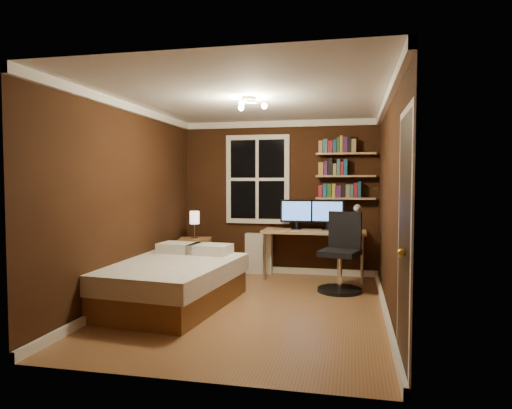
% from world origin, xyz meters
% --- Properties ---
extents(floor, '(4.20, 4.20, 0.00)m').
position_xyz_m(floor, '(0.00, 0.00, 0.00)').
color(floor, brown).
rests_on(floor, ground).
extents(wall_back, '(3.20, 0.04, 2.50)m').
position_xyz_m(wall_back, '(0.00, 2.10, 1.25)').
color(wall_back, black).
rests_on(wall_back, ground).
extents(wall_left, '(0.04, 4.20, 2.50)m').
position_xyz_m(wall_left, '(-1.60, 0.00, 1.25)').
color(wall_left, black).
rests_on(wall_left, ground).
extents(wall_right, '(0.04, 4.20, 2.50)m').
position_xyz_m(wall_right, '(1.60, 0.00, 1.25)').
color(wall_right, black).
rests_on(wall_right, ground).
extents(ceiling, '(3.20, 4.20, 0.02)m').
position_xyz_m(ceiling, '(0.00, 0.00, 2.50)').
color(ceiling, white).
rests_on(ceiling, wall_back).
extents(window, '(1.06, 0.06, 1.46)m').
position_xyz_m(window, '(-0.35, 2.06, 1.55)').
color(window, white).
rests_on(window, wall_back).
extents(door, '(0.03, 0.82, 2.05)m').
position_xyz_m(door, '(1.59, -1.55, 1.02)').
color(door, black).
rests_on(door, ground).
extents(door_knob, '(0.06, 0.06, 0.06)m').
position_xyz_m(door_knob, '(1.55, -1.85, 1.00)').
color(door_knob, gold).
rests_on(door_knob, door).
extents(ceiling_fixture, '(0.44, 0.44, 0.18)m').
position_xyz_m(ceiling_fixture, '(0.00, -0.10, 2.40)').
color(ceiling_fixture, beige).
rests_on(ceiling_fixture, ceiling).
extents(bookshelf_lower, '(0.92, 0.22, 0.03)m').
position_xyz_m(bookshelf_lower, '(1.08, 1.98, 1.25)').
color(bookshelf_lower, '#AB8653').
rests_on(bookshelf_lower, wall_back).
extents(books_row_lower, '(0.60, 0.16, 0.23)m').
position_xyz_m(books_row_lower, '(1.08, 1.98, 1.38)').
color(books_row_lower, maroon).
rests_on(books_row_lower, bookshelf_lower).
extents(bookshelf_middle, '(0.92, 0.22, 0.03)m').
position_xyz_m(bookshelf_middle, '(1.08, 1.98, 1.60)').
color(bookshelf_middle, '#AB8653').
rests_on(bookshelf_middle, wall_back).
extents(books_row_middle, '(0.42, 0.16, 0.23)m').
position_xyz_m(books_row_middle, '(1.08, 1.98, 1.73)').
color(books_row_middle, navy).
rests_on(books_row_middle, bookshelf_middle).
extents(bookshelf_upper, '(0.92, 0.22, 0.03)m').
position_xyz_m(bookshelf_upper, '(1.08, 1.98, 1.95)').
color(bookshelf_upper, '#AB8653').
rests_on(bookshelf_upper, wall_back).
extents(books_row_upper, '(0.54, 0.16, 0.23)m').
position_xyz_m(books_row_upper, '(1.08, 1.98, 2.08)').
color(books_row_upper, '#2D6129').
rests_on(books_row_upper, bookshelf_upper).
extents(bed, '(1.61, 2.10, 0.67)m').
position_xyz_m(bed, '(-1.00, -0.13, 0.29)').
color(bed, brown).
rests_on(bed, ground).
extents(nightstand, '(0.58, 0.58, 0.61)m').
position_xyz_m(nightstand, '(-1.25, 1.49, 0.31)').
color(nightstand, brown).
rests_on(nightstand, ground).
extents(bedside_lamp, '(0.15, 0.15, 0.43)m').
position_xyz_m(bedside_lamp, '(-1.25, 1.49, 0.83)').
color(bedside_lamp, beige).
rests_on(bedside_lamp, nightstand).
extents(radiator, '(0.44, 0.15, 0.66)m').
position_xyz_m(radiator, '(-0.31, 1.98, 0.33)').
color(radiator, silver).
rests_on(radiator, ground).
extents(desk, '(1.59, 0.60, 0.76)m').
position_xyz_m(desk, '(0.61, 1.78, 0.70)').
color(desk, '#AB8653').
rests_on(desk, ground).
extents(monitor_left, '(0.51, 0.12, 0.47)m').
position_xyz_m(monitor_left, '(0.32, 1.86, 0.99)').
color(monitor_left, black).
rests_on(monitor_left, desk).
extents(monitor_right, '(0.51, 0.12, 0.47)m').
position_xyz_m(monitor_right, '(0.81, 1.86, 0.99)').
color(monitor_right, black).
rests_on(monitor_right, desk).
extents(desk_lamp, '(0.14, 0.32, 0.44)m').
position_xyz_m(desk_lamp, '(1.26, 1.61, 0.98)').
color(desk_lamp, silver).
rests_on(desk_lamp, desk).
extents(office_chair, '(0.61, 0.61, 1.09)m').
position_xyz_m(office_chair, '(1.05, 1.04, 0.43)').
color(office_chair, black).
rests_on(office_chair, ground).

